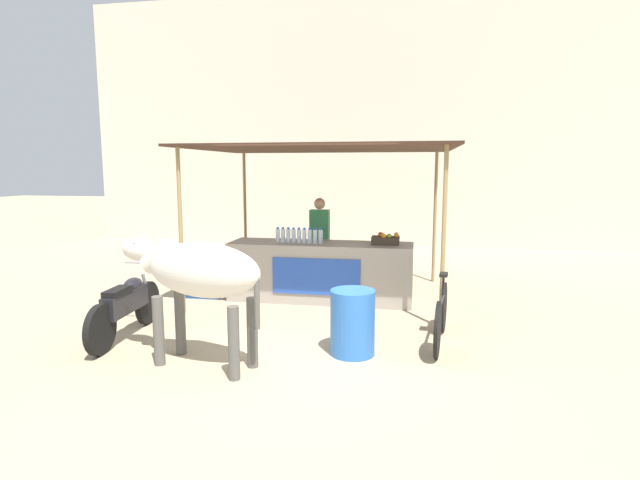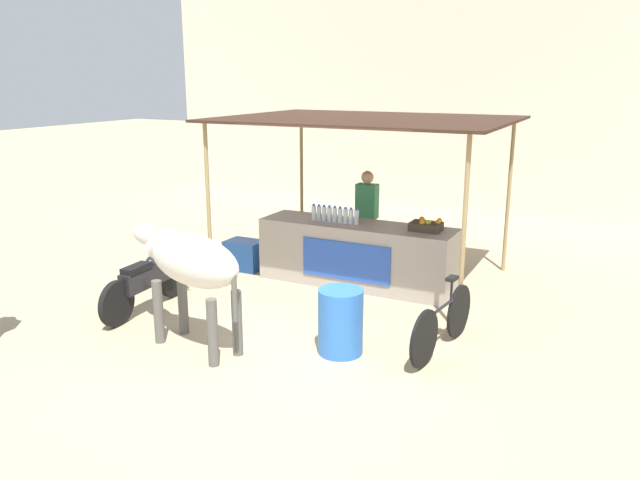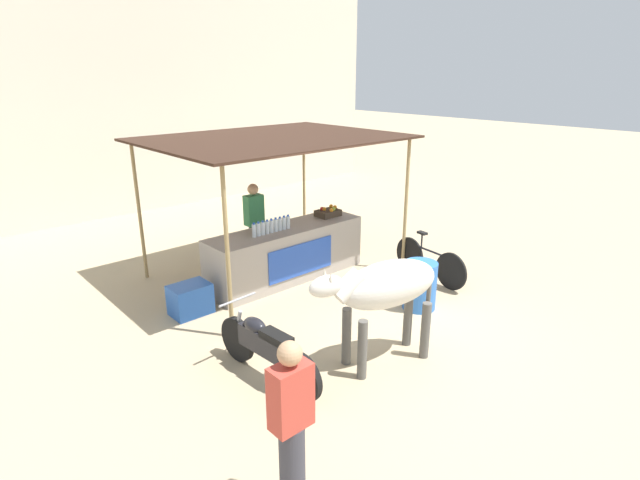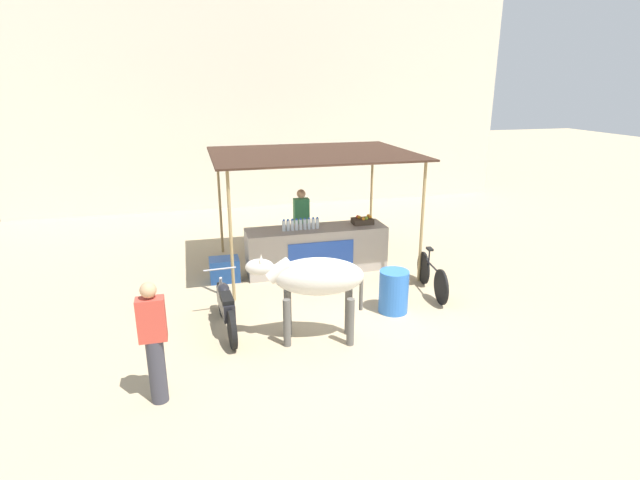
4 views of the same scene
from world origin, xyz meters
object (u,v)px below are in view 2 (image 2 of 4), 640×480
motorcycle_parked (147,280)px  bicycle_leaning (443,323)px  cooler_box (245,255)px  water_barrel (340,321)px  vendor_behind_counter (367,220)px  fruit_crate (426,226)px  cow (191,263)px  stall_counter (357,254)px

motorcycle_parked → bicycle_leaning: size_ratio=1.09×
cooler_box → bicycle_leaning: bicycle_leaning is taller
cooler_box → water_barrel: bearing=-38.7°
cooler_box → vendor_behind_counter: bearing=25.0°
fruit_crate → vendor_behind_counter: (-1.22, 0.70, -0.18)m
vendor_behind_counter → cow: bearing=-99.7°
stall_counter → vendor_behind_counter: vendor_behind_counter is taller
motorcycle_parked → fruit_crate: bearing=36.2°
stall_counter → motorcycle_parked: size_ratio=1.67×
vendor_behind_counter → cow: 3.78m
cooler_box → motorcycle_parked: bearing=-93.7°
vendor_behind_counter → water_barrel: 3.27m
fruit_crate → cow: size_ratio=0.24×
fruit_crate → motorcycle_parked: 3.99m
stall_counter → cow: cow is taller
fruit_crate → vendor_behind_counter: size_ratio=0.27×
vendor_behind_counter → water_barrel: size_ratio=2.15×
cooler_box → cow: cow is taller
vendor_behind_counter → fruit_crate: bearing=-30.0°
vendor_behind_counter → cooler_box: (-1.82, -0.85, -0.61)m
cow → stall_counter: bearing=75.0°
fruit_crate → water_barrel: bearing=-95.8°
vendor_behind_counter → cow: size_ratio=0.89×
water_barrel → bicycle_leaning: (1.04, 0.58, -0.04)m
cooler_box → cow: bearing=-67.6°
vendor_behind_counter → bicycle_leaning: 3.26m
water_barrel → bicycle_leaning: bearing=29.2°
cow → bicycle_leaning: cow is taller
fruit_crate → motorcycle_parked: (-3.18, -2.33, -0.60)m
vendor_behind_counter → motorcycle_parked: 3.63m
fruit_crate → water_barrel: 2.49m
cow → cooler_box: bearing=112.4°
water_barrel → cow: 1.85m
stall_counter → vendor_behind_counter: 0.85m
cow → bicycle_leaning: (2.65, 1.21, -0.69)m
stall_counter → motorcycle_parked: 3.11m
fruit_crate → water_barrel: size_ratio=0.57×
bicycle_leaning → vendor_behind_counter: bearing=128.7°
water_barrel → vendor_behind_counter: bearing=107.5°
fruit_crate → cow: 3.54m
cooler_box → bicycle_leaning: 4.18m
cooler_box → bicycle_leaning: (3.83, -1.66, 0.11)m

